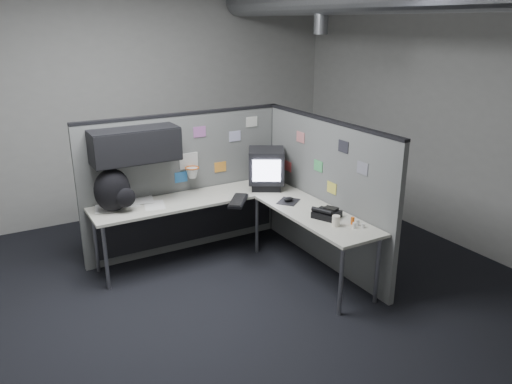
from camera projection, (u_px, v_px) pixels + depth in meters
room at (297, 77)px, 4.61m from camera, size 5.62×5.62×3.22m
partition_back at (173, 171)px, 5.59m from camera, size 2.44×0.42×1.63m
partition_right at (324, 192)px, 5.45m from camera, size 0.07×2.23×1.63m
desk at (227, 211)px, 5.47m from camera, size 2.31×2.11×0.73m
monitor at (266, 168)px, 5.81m from camera, size 0.55×0.55×0.46m
keyboard at (238, 201)px, 5.40m from camera, size 0.39×0.43×0.04m
mouse at (288, 200)px, 5.41m from camera, size 0.31×0.31×0.05m
phone at (326, 213)px, 4.97m from camera, size 0.30×0.31×0.11m
bottles at (356, 223)px, 4.77m from camera, size 0.12×0.16×0.07m
cup at (336, 221)px, 4.76m from camera, size 0.09×0.09×0.10m
papers at (133, 204)px, 5.34m from camera, size 0.75×0.55×0.01m
backpack at (114, 191)px, 5.08m from camera, size 0.44×0.40×0.45m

